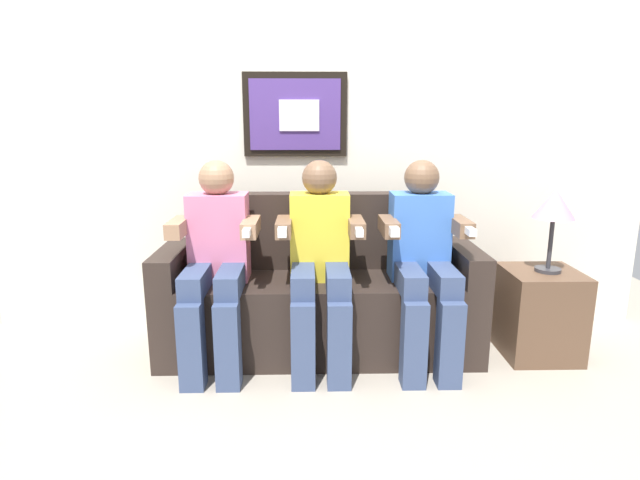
# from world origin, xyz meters

# --- Properties ---
(ground_plane) EXTENTS (5.45, 5.45, 0.00)m
(ground_plane) POSITION_xyz_m (0.00, 0.00, 0.00)
(ground_plane) COLOR #9E9384
(back_wall_assembly) EXTENTS (4.20, 0.10, 2.60)m
(back_wall_assembly) POSITION_xyz_m (-0.00, 0.76, 1.30)
(back_wall_assembly) COLOR silver
(back_wall_assembly) RESTS_ON ground_plane
(couch) EXTENTS (1.80, 0.58, 0.90)m
(couch) POSITION_xyz_m (0.00, 0.33, 0.31)
(couch) COLOR #2D231E
(couch) RESTS_ON ground_plane
(person_on_left) EXTENTS (0.46, 0.56, 1.11)m
(person_on_left) POSITION_xyz_m (-0.55, 0.16, 0.61)
(person_on_left) COLOR pink
(person_on_left) RESTS_ON ground_plane
(person_in_middle) EXTENTS (0.46, 0.56, 1.11)m
(person_in_middle) POSITION_xyz_m (-0.00, 0.16, 0.61)
(person_in_middle) COLOR yellow
(person_in_middle) RESTS_ON ground_plane
(person_on_right) EXTENTS (0.46, 0.56, 1.11)m
(person_on_right) POSITION_xyz_m (0.56, 0.16, 0.61)
(person_on_right) COLOR #3F72CC
(person_on_right) RESTS_ON ground_plane
(side_table_right) EXTENTS (0.40, 0.40, 0.50)m
(side_table_right) POSITION_xyz_m (1.25, 0.22, 0.25)
(side_table_right) COLOR brown
(side_table_right) RESTS_ON ground_plane
(table_lamp) EXTENTS (0.22, 0.22, 0.46)m
(table_lamp) POSITION_xyz_m (1.27, 0.21, 0.86)
(table_lamp) COLOR #333338
(table_lamp) RESTS_ON side_table_right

